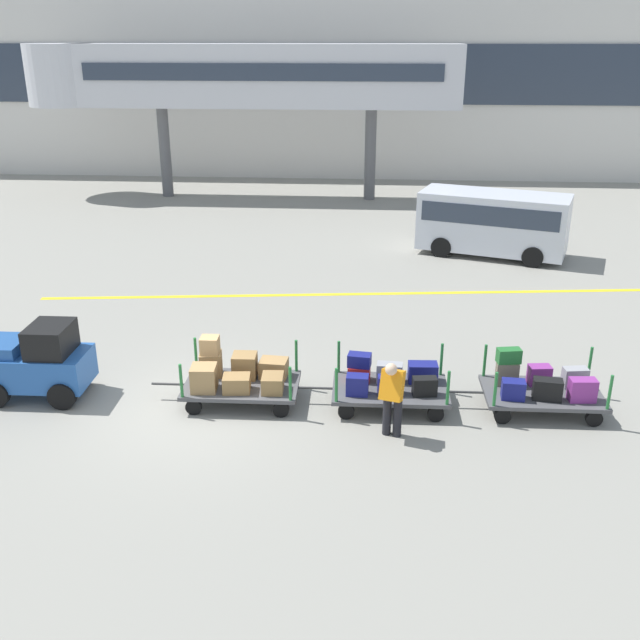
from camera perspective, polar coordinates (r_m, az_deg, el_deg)
The scene contains 10 objects.
ground_plane at distance 14.70m, azimuth -10.06°, elevation -6.97°, with size 120.00×120.00×0.00m, color gray.
apron_lead_line at distance 20.78m, azimuth 3.68°, elevation 2.08°, with size 18.50×0.20×0.01m, color yellow.
terminal_building at distance 38.67m, azimuth -0.99°, elevation 18.32°, with size 49.76×2.51×9.35m.
jet_bridge at distance 33.15m, azimuth -7.53°, elevation 18.56°, with size 18.98×3.00×6.60m.
baggage_tug at distance 15.74m, azimuth -21.44°, elevation -3.15°, with size 2.12×1.25×1.58m.
baggage_cart_lead at distance 14.65m, azimuth -6.56°, elevation -4.43°, with size 3.01×1.43×1.25m.
baggage_cart_middle at distance 14.49m, azimuth 5.54°, elevation -4.96°, with size 3.01×1.43×1.10m.
baggage_cart_tail at distance 14.88m, azimuth 17.13°, elevation -5.05°, with size 3.01×1.43×1.17m.
baggage_handler at distance 13.20m, azimuth 5.74°, elevation -5.95°, with size 0.50×0.52×1.56m.
shuttle_van at distance 24.86m, azimuth 13.57°, elevation 7.78°, with size 5.15×3.33×2.10m.
Camera 1 is at (3.47, -12.46, 6.97)m, focal length 40.37 mm.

